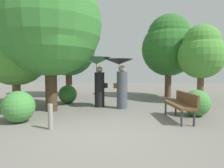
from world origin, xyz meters
TOP-DOWN VIEW (x-y plane):
  - ground_plane at (0.00, 0.00)m, footprint 40.00×40.00m
  - person_left at (-0.54, 3.42)m, footprint 1.18×1.18m
  - person_right at (0.41, 3.16)m, footprint 1.12×1.12m
  - park_bench at (2.31, 1.49)m, footprint 0.68×1.55m
  - tree_near_left at (-3.64, 2.75)m, footprint 2.68×2.68m
  - tree_near_right at (4.03, 4.90)m, footprint 2.10×2.10m
  - tree_mid_left at (-2.77, 6.58)m, footprint 3.08×3.08m
  - tree_mid_right at (2.91, 6.73)m, footprint 2.97×2.97m
  - tree_far_back at (-2.10, 2.43)m, footprint 3.74×3.74m
  - bush_path_left at (-2.38, 0.79)m, footprint 0.91×0.91m
  - bush_path_right at (2.95, 2.09)m, footprint 0.87×0.87m
  - bush_behind_bench at (-2.06, 4.16)m, footprint 0.83×0.83m
  - path_marker_post at (-1.21, 0.23)m, footprint 0.12×0.12m

SIDE VIEW (x-z plane):
  - ground_plane at x=0.00m, z-range 0.00..0.00m
  - path_marker_post at x=-1.21m, z-range 0.00..0.65m
  - bush_behind_bench at x=-2.06m, z-range 0.00..0.83m
  - bush_path_right at x=2.95m, z-range 0.00..0.87m
  - bush_path_left at x=-2.38m, z-range 0.00..0.91m
  - park_bench at x=2.31m, z-range 0.10..0.93m
  - person_right at x=0.41m, z-range 0.33..2.26m
  - person_left at x=-0.54m, z-range 0.42..2.45m
  - tree_near_right at x=4.03m, z-range 0.56..4.16m
  - tree_near_left at x=-3.64m, z-range 0.49..4.41m
  - tree_mid_right at x=2.91m, z-range 0.62..5.22m
  - tree_mid_left at x=-2.77m, z-range 0.62..5.34m
  - tree_far_back at x=-2.10m, z-range 0.68..6.17m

